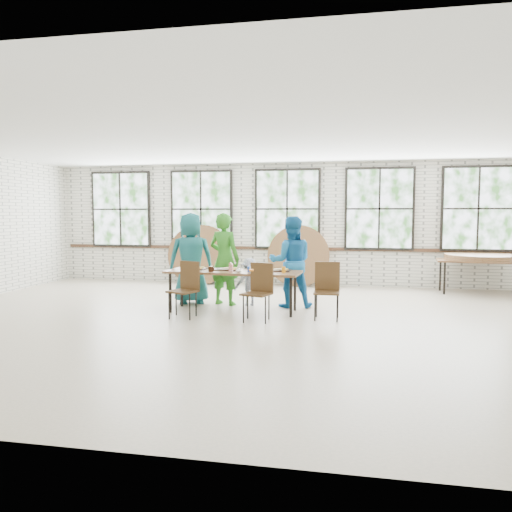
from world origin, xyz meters
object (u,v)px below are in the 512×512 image
Objects in this scene: chair_near_left at (186,284)px; storage_table at (480,263)px; dining_table at (233,274)px; chair_near_right at (259,287)px.

chair_near_left reaches higher than storage_table.
chair_near_left is 6.61m from storage_table.
chair_near_left reaches higher than dining_table.
chair_near_right reaches higher than storage_table.
dining_table is at bearing -142.82° from storage_table.
storage_table is (4.26, 3.65, 0.13)m from chair_near_right.
chair_near_right is 5.61m from storage_table.
chair_near_left is at bearing -141.48° from storage_table.
storage_table is (5.53, 3.62, 0.13)m from chair_near_left.
chair_near_right is at bearing -42.99° from dining_table.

